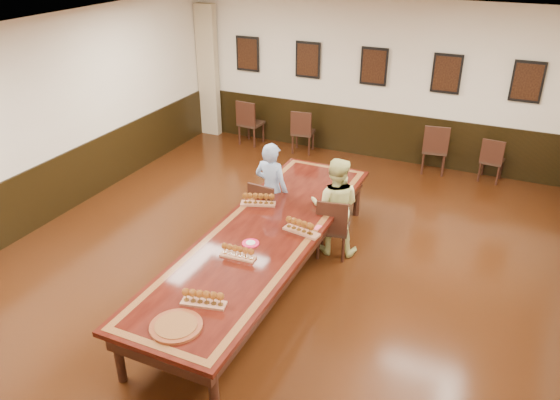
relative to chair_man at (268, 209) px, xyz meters
The scene contains 23 objects.
floor 1.28m from the chair_man, 66.61° to the right, with size 8.00×10.00×0.02m, color black.
ceiling 2.98m from the chair_man, 66.61° to the right, with size 8.00×10.00×0.02m, color white.
wall_back 4.11m from the chair_man, 83.18° to the left, with size 8.00×0.02×3.20m, color #F0E3C9.
wall_left 3.87m from the chair_man, 162.95° to the right, with size 0.02×10.00×3.20m, color #F0E3C9.
chair_man is the anchor object (origin of this frame).
chair_woman 1.10m from the chair_man, ahead, with size 0.45×0.49×0.95m, color black, non-canonical shape.
spare_chair_a 4.10m from the chair_man, 120.97° to the left, with size 0.47×0.51×1.00m, color black, non-canonical shape.
spare_chair_b 3.65m from the chair_man, 103.90° to the left, with size 0.44×0.48×0.94m, color black, non-canonical shape.
spare_chair_c 4.07m from the chair_man, 62.58° to the left, with size 0.47×0.51×1.00m, color black, non-canonical shape.
spare_chair_d 4.70m from the chair_man, 51.15° to the left, with size 0.41×0.44×0.87m, color black, non-canonical shape.
person_man 0.30m from the chair_man, 84.53° to the left, with size 0.56×0.37×1.52m, color #4974B8.
person_woman 1.11m from the chair_man, ahead, with size 0.74×0.58×1.49m, color #E7E690.
pink_phone 1.30m from the chair_man, 32.66° to the right, with size 0.07×0.14×0.01m, color #FC5472.
curtain 5.06m from the chair_man, 131.30° to the left, with size 0.45×0.18×2.90m, color tan.
wainscoting 1.18m from the chair_man, 66.61° to the right, with size 8.00×10.00×1.00m.
conference_table 1.19m from the chair_man, 66.61° to the right, with size 1.40×5.00×0.76m.
posters 4.13m from the chair_man, 83.05° to the left, with size 6.14×0.04×0.74m.
flight_a 0.55m from the chair_man, 84.22° to the right, with size 0.53×0.31×0.19m.
flight_b 1.33m from the chair_man, 44.29° to the right, with size 0.53×0.24×0.19m.
flight_c 1.86m from the chair_man, 75.85° to the right, with size 0.46×0.16×0.17m.
flight_d 2.82m from the chair_man, 78.57° to the right, with size 0.51×0.25×0.18m.
red_plate_grp 1.53m from the chair_man, 72.78° to the right, with size 0.22×0.22×0.03m.
carved_platter 3.23m from the chair_man, 81.04° to the right, with size 0.60×0.60×0.04m.
Camera 1 is at (2.79, -5.60, 4.40)m, focal length 35.00 mm.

